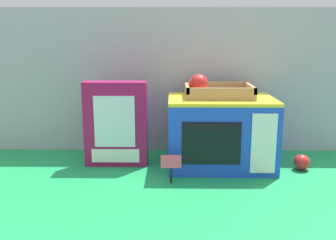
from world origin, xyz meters
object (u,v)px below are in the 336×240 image
Objects in this scene: toy_microwave at (220,132)px; price_sign at (171,165)px; loose_toy_apple at (302,162)px; cookie_set_box at (116,124)px; food_groups_crate at (214,90)px.

toy_microwave is 0.27m from price_sign.
cookie_set_box is at bearing 175.44° from loose_toy_apple.
food_groups_crate is 4.22× the size of loose_toy_apple.
price_sign is (0.21, -0.19, -0.10)m from cookie_set_box.
toy_microwave is at bearing 170.88° from loose_toy_apple.
toy_microwave is at bearing 44.81° from price_sign.
price_sign reaches higher than loose_toy_apple.
toy_microwave is at bearing -1.09° from cookie_set_box.
food_groups_crate is 0.35m from price_sign.
toy_microwave is 6.64× the size of loose_toy_apple.
food_groups_crate is at bearing 2.37° from cookie_set_box.
food_groups_crate is at bearing 167.77° from loose_toy_apple.
food_groups_crate is 0.40m from cookie_set_box.
price_sign is (-0.19, -0.19, -0.07)m from toy_microwave.
toy_microwave is at bearing -39.71° from food_groups_crate.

